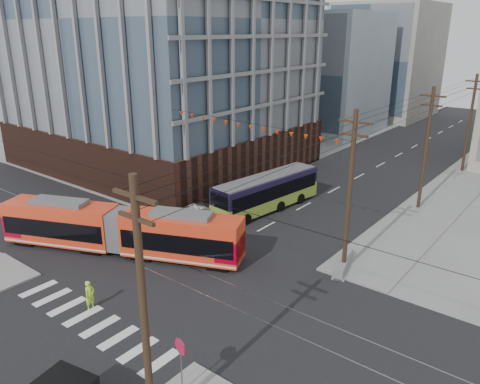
# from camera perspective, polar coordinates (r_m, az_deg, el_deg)

# --- Properties ---
(ground) EXTENTS (160.00, 160.00, 0.00)m
(ground) POSITION_cam_1_polar(r_m,az_deg,el_deg) (29.92, -12.86, -12.55)
(ground) COLOR slate
(office_building) EXTENTS (30.00, 25.00, 28.60)m
(office_building) POSITION_cam_1_polar(r_m,az_deg,el_deg) (57.24, -10.04, 17.73)
(office_building) COLOR #381E16
(office_building) RESTS_ON ground
(bg_bldg_nw_near) EXTENTS (18.00, 16.00, 18.00)m
(bg_bldg_nw_near) POSITION_cam_1_polar(r_m,az_deg,el_deg) (77.37, 9.51, 14.14)
(bg_bldg_nw_near) COLOR #8C99A5
(bg_bldg_nw_near) RESTS_ON ground
(bg_bldg_nw_far) EXTENTS (16.00, 18.00, 20.00)m
(bg_bldg_nw_far) POSITION_cam_1_polar(r_m,az_deg,el_deg) (94.10, 17.38, 15.02)
(bg_bldg_nw_far) COLOR gray
(bg_bldg_nw_far) RESTS_ON ground
(utility_pole_near) EXTENTS (0.30, 0.30, 11.00)m
(utility_pole_near) POSITION_cam_1_polar(r_m,az_deg,el_deg) (18.20, -11.63, -14.62)
(utility_pole_near) COLOR black
(utility_pole_near) RESTS_ON ground
(streetcar) EXTENTS (17.68, 9.61, 3.50)m
(streetcar) POSITION_cam_1_polar(r_m,az_deg,el_deg) (35.10, -14.43, -4.51)
(streetcar) COLOR red
(streetcar) RESTS_ON ground
(city_bus) EXTENTS (3.93, 11.78, 3.27)m
(city_bus) POSITION_cam_1_polar(r_m,az_deg,el_deg) (42.17, 3.30, -0.03)
(city_bus) COLOR black
(city_bus) RESTS_ON ground
(parked_car_silver) EXTENTS (3.22, 4.68, 1.46)m
(parked_car_silver) POSITION_cam_1_polar(r_m,az_deg,el_deg) (39.99, -4.37, -2.53)
(parked_car_silver) COLOR #999DA2
(parked_car_silver) RESTS_ON ground
(parked_car_white) EXTENTS (3.04, 4.88, 1.32)m
(parked_car_white) POSITION_cam_1_polar(r_m,az_deg,el_deg) (45.13, 0.64, 0.00)
(parked_car_white) COLOR silver
(parked_car_white) RESTS_ON ground
(parked_car_grey) EXTENTS (2.77, 5.38, 1.45)m
(parked_car_grey) POSITION_cam_1_polar(r_m,az_deg,el_deg) (49.16, 3.94, 1.66)
(parked_car_grey) COLOR #59595F
(parked_car_grey) RESTS_ON ground
(pedestrian) EXTENTS (0.52, 0.71, 1.80)m
(pedestrian) POSITION_cam_1_polar(r_m,az_deg,el_deg) (29.17, -17.84, -11.88)
(pedestrian) COLOR #BBFF31
(pedestrian) RESTS_ON ground
(stop_sign) EXTENTS (0.98, 0.98, 2.72)m
(stop_sign) POSITION_cam_1_polar(r_m,az_deg,el_deg) (22.19, -7.16, -20.57)
(stop_sign) COLOR #B1183C
(stop_sign) RESTS_ON ground
(jersey_barrier) EXTENTS (1.83, 3.88, 0.76)m
(jersey_barrier) POSITION_cam_1_polar(r_m,az_deg,el_deg) (33.12, 12.53, -8.48)
(jersey_barrier) COLOR slate
(jersey_barrier) RESTS_ON ground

